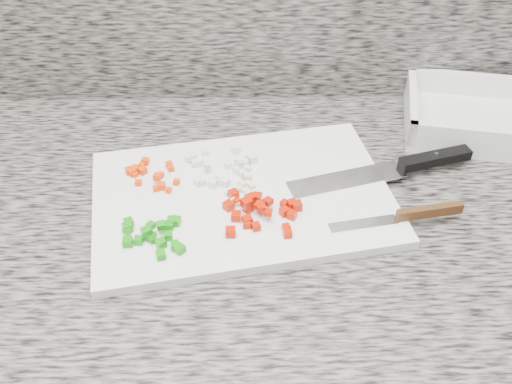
% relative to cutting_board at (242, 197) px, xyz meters
% --- Properties ---
extents(cabinet, '(3.92, 0.62, 0.86)m').
position_rel_cutting_board_xyz_m(cabinet, '(-0.04, 0.00, -0.48)').
color(cabinet, white).
rests_on(cabinet, ground).
extents(countertop, '(3.96, 0.64, 0.04)m').
position_rel_cutting_board_xyz_m(countertop, '(-0.04, 0.00, -0.03)').
color(countertop, '#656159').
rests_on(countertop, cabinet).
extents(cutting_board, '(0.48, 0.36, 0.01)m').
position_rel_cutting_board_xyz_m(cutting_board, '(0.00, 0.00, 0.00)').
color(cutting_board, silver).
rests_on(cutting_board, countertop).
extents(carrot_pile, '(0.09, 0.08, 0.02)m').
position_rel_cutting_board_xyz_m(carrot_pile, '(-0.14, 0.04, 0.01)').
color(carrot_pile, '#E23804').
rests_on(carrot_pile, cutting_board).
extents(onion_pile, '(0.12, 0.10, 0.02)m').
position_rel_cutting_board_xyz_m(onion_pile, '(-0.03, 0.06, 0.01)').
color(onion_pile, silver).
rests_on(onion_pile, cutting_board).
extents(green_pepper_pile, '(0.09, 0.08, 0.02)m').
position_rel_cutting_board_xyz_m(green_pepper_pile, '(-0.12, -0.09, 0.01)').
color(green_pepper_pile, '#147E0B').
rests_on(green_pepper_pile, cutting_board).
extents(red_pepper_pile, '(0.11, 0.10, 0.02)m').
position_rel_cutting_board_xyz_m(red_pepper_pile, '(0.02, -0.05, 0.02)').
color(red_pepper_pile, '#B31502').
rests_on(red_pepper_pile, cutting_board).
extents(garlic_pile, '(0.05, 0.06, 0.01)m').
position_rel_cutting_board_xyz_m(garlic_pile, '(-0.00, 0.00, 0.01)').
color(garlic_pile, beige).
rests_on(garlic_pile, cutting_board).
extents(chef_knife, '(0.30, 0.11, 0.02)m').
position_rel_cutting_board_xyz_m(chef_knife, '(0.25, 0.05, 0.01)').
color(chef_knife, white).
rests_on(chef_knife, cutting_board).
extents(paring_knife, '(0.20, 0.05, 0.02)m').
position_rel_cutting_board_xyz_m(paring_knife, '(0.24, -0.06, 0.01)').
color(paring_knife, white).
rests_on(paring_knife, cutting_board).
extents(tray, '(0.30, 0.24, 0.06)m').
position_rel_cutting_board_xyz_m(tray, '(0.42, 0.18, 0.01)').
color(tray, silver).
rests_on(tray, countertop).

